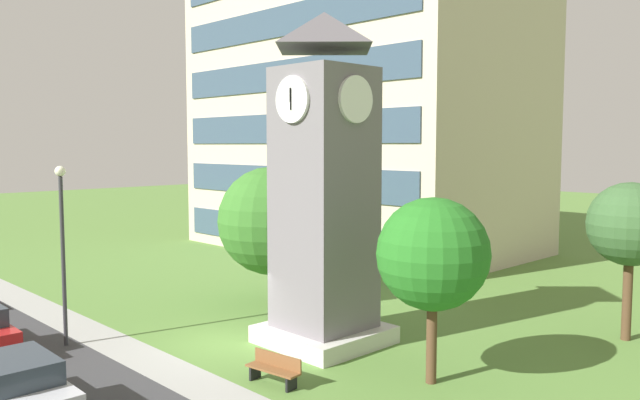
{
  "coord_description": "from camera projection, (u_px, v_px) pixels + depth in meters",
  "views": [
    {
      "loc": [
        18.19,
        -13.02,
        7.0
      ],
      "look_at": [
        1.24,
        3.45,
        4.95
      ],
      "focal_mm": 35.68,
      "sensor_mm": 36.0,
      "label": 1
    }
  ],
  "objects": [
    {
      "name": "office_building",
      "position": [
        361.0,
        106.0,
        42.94
      ],
      "size": [
        21.94,
        13.57,
        19.2
      ],
      "color": "beige",
      "rests_on": "ground"
    },
    {
      "name": "ground_plane",
      "position": [
        227.0,
        342.0,
        22.64
      ],
      "size": [
        160.0,
        160.0,
        0.0
      ],
      "primitive_type": "plane",
      "color": "#567F38"
    },
    {
      "name": "kerb_strip",
      "position": [
        151.0,
        361.0,
        20.58
      ],
      "size": [
        120.0,
        1.6,
        0.01
      ],
      "primitive_type": "cube",
      "color": "#9E9E99",
      "rests_on": "ground"
    },
    {
      "name": "tree_near_tower",
      "position": [
        272.0,
        221.0,
        28.01
      ],
      "size": [
        4.78,
        4.78,
        6.06
      ],
      "color": "#513823",
      "rests_on": "ground"
    },
    {
      "name": "street_lamp",
      "position": [
        62.0,
        236.0,
        21.93
      ],
      "size": [
        0.36,
        0.36,
        6.29
      ],
      "color": "#333338",
      "rests_on": "ground"
    },
    {
      "name": "street_asphalt",
      "position": [
        8.0,
        399.0,
        17.52
      ],
      "size": [
        120.0,
        7.2,
        0.01
      ],
      "primitive_type": "cube",
      "color": "#38383A",
      "rests_on": "ground"
    },
    {
      "name": "park_bench",
      "position": [
        274.0,
        369.0,
        18.61
      ],
      "size": [
        1.85,
        0.71,
        0.88
      ],
      "color": "brown",
      "rests_on": "ground"
    },
    {
      "name": "tree_by_building",
      "position": [
        433.0,
        254.0,
        18.42
      ],
      "size": [
        3.3,
        3.3,
        5.5
      ],
      "color": "#513823",
      "rests_on": "ground"
    },
    {
      "name": "tree_streetside",
      "position": [
        630.0,
        225.0,
        22.53
      ],
      "size": [
        2.98,
        2.98,
        5.7
      ],
      "color": "#513823",
      "rests_on": "ground"
    },
    {
      "name": "parked_car_silver",
      "position": [
        17.0,
        387.0,
        16.15
      ],
      "size": [
        4.54,
        2.0,
        1.69
      ],
      "color": "silver",
      "rests_on": "ground"
    },
    {
      "name": "clock_tower",
      "position": [
        324.0,
        197.0,
        22.12
      ],
      "size": [
        3.81,
        3.81,
        11.51
      ],
      "color": "slate",
      "rests_on": "ground"
    }
  ]
}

